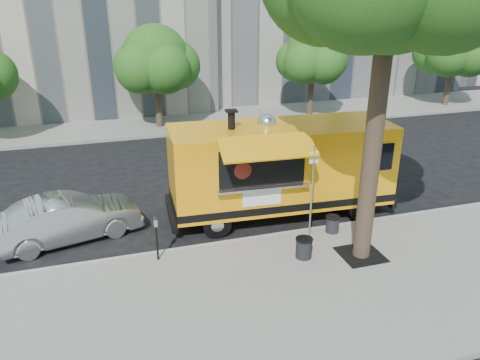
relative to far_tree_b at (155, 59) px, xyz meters
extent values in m
plane|color=black|center=(1.00, -12.70, -3.83)|extent=(120.00, 120.00, 0.00)
cube|color=gray|center=(1.00, -16.70, -3.76)|extent=(60.00, 6.00, 0.15)
cube|color=#999993|center=(1.00, -13.63, -3.76)|extent=(60.00, 0.14, 0.16)
cube|color=gray|center=(1.00, 0.80, -3.76)|extent=(60.00, 5.00, 0.15)
cylinder|color=#33261C|center=(3.60, -15.50, -0.43)|extent=(0.48, 0.48, 6.50)
cube|color=black|center=(3.60, -15.50, -3.68)|extent=(1.20, 1.20, 0.02)
cylinder|color=#33261C|center=(0.00, 0.00, -2.38)|extent=(0.36, 0.36, 2.60)
sphere|color=#1C5215|center=(0.00, 0.00, 0.02)|extent=(3.60, 3.60, 3.60)
cylinder|color=#33261C|center=(9.00, -0.30, -2.38)|extent=(0.36, 0.36, 2.60)
sphere|color=#1C5215|center=(9.00, -0.30, -0.09)|extent=(3.24, 3.24, 3.24)
cylinder|color=#33261C|center=(19.00, -0.10, -2.38)|extent=(0.36, 0.36, 2.60)
sphere|color=#1C5215|center=(19.00, -0.10, 0.07)|extent=(3.78, 3.78, 3.78)
cylinder|color=silver|center=(2.55, -14.25, -2.18)|extent=(0.06, 0.06, 3.00)
cube|color=white|center=(2.55, -14.25, -1.03)|extent=(0.28, 0.02, 0.35)
cylinder|color=black|center=(-2.00, -14.05, -3.16)|extent=(0.06, 0.06, 1.05)
cube|color=silver|center=(-2.00, -14.05, -2.53)|extent=(0.10, 0.08, 0.22)
sphere|color=black|center=(-2.00, -14.05, -2.40)|extent=(0.11, 0.11, 0.11)
cube|color=#FDA30D|center=(2.43, -12.10, -1.97)|extent=(7.36, 2.87, 2.62)
cube|color=black|center=(2.43, -12.10, -3.03)|extent=(7.39, 2.89, 0.24)
cube|color=black|center=(6.12, -12.32, -3.33)|extent=(0.32, 2.33, 0.33)
cube|color=black|center=(-1.26, -11.88, -3.33)|extent=(0.32, 2.33, 0.33)
cube|color=black|center=(6.06, -12.31, -1.55)|extent=(0.16, 1.96, 1.06)
cylinder|color=black|center=(4.87, -13.27, -3.39)|extent=(0.91, 0.36, 0.89)
cylinder|color=black|center=(4.99, -11.22, -3.39)|extent=(0.91, 0.36, 0.89)
cylinder|color=black|center=(-0.02, -12.98, -3.39)|extent=(0.91, 0.36, 0.89)
cylinder|color=black|center=(0.10, -10.94, -3.39)|extent=(0.91, 0.36, 0.89)
cube|color=black|center=(1.36, -13.20, -1.55)|extent=(2.68, 0.34, 1.17)
cube|color=silver|center=(1.35, -13.36, -2.18)|extent=(2.89, 0.52, 0.06)
cube|color=#FDA30D|center=(1.33, -13.78, -0.76)|extent=(2.83, 1.21, 0.46)
cube|color=white|center=(1.35, -13.28, -2.53)|extent=(1.22, 0.11, 0.56)
cylinder|color=black|center=(0.76, -12.00, -0.38)|extent=(0.22, 0.22, 0.61)
sphere|color=silver|center=(2.00, -11.85, -0.61)|extent=(0.62, 0.62, 0.62)
sphere|color=maroon|center=(0.77, -12.88, -1.60)|extent=(0.93, 0.93, 0.93)
cylinder|color=#FF590C|center=(0.75, -13.11, -1.73)|extent=(0.39, 0.16, 0.38)
imported|color=#B3B7BB|center=(-4.41, -11.81, -3.12)|extent=(4.55, 2.52, 1.42)
cylinder|color=black|center=(3.45, -14.01, -3.42)|extent=(0.41, 0.41, 0.53)
cylinder|color=black|center=(3.45, -14.01, -3.17)|extent=(0.44, 0.44, 0.04)
cylinder|color=black|center=(1.97, -15.13, -3.38)|extent=(0.46, 0.46, 0.60)
cylinder|color=black|center=(1.97, -15.13, -3.11)|extent=(0.50, 0.50, 0.04)
camera|label=1|loc=(-3.11, -25.61, 3.34)|focal=35.00mm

